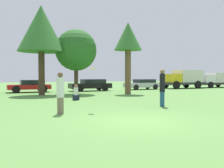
{
  "coord_description": "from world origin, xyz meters",
  "views": [
    {
      "loc": [
        -4.5,
        -7.46,
        1.61
      ],
      "look_at": [
        0.55,
        3.52,
        1.22
      ],
      "focal_mm": 39.13,
      "sensor_mm": 36.0,
      "label": 1
    }
  ],
  "objects_px": {
    "tree_1": "(41,29)",
    "delivery_truck_yellow": "(184,78)",
    "person_thrower": "(60,93)",
    "parked_car_red": "(30,86)",
    "person_catcher": "(162,87)",
    "tree_3": "(128,39)",
    "tree_2": "(76,50)",
    "parked_car_black": "(91,85)",
    "delivery_truck_white": "(216,79)",
    "parked_car_silver": "(143,84)",
    "bystander_sitting": "(76,94)",
    "frisbee": "(93,69)"
  },
  "relations": [
    {
      "from": "person_catcher",
      "to": "parked_car_black",
      "type": "xyz_separation_m",
      "value": [
        1.22,
        14.46,
        -0.36
      ]
    },
    {
      "from": "person_catcher",
      "to": "delivery_truck_yellow",
      "type": "xyz_separation_m",
      "value": [
        14.36,
        14.83,
        0.28
      ]
    },
    {
      "from": "person_catcher",
      "to": "parked_car_red",
      "type": "distance_m",
      "value": 15.75
    },
    {
      "from": "bystander_sitting",
      "to": "parked_car_red",
      "type": "relative_size",
      "value": 0.26
    },
    {
      "from": "delivery_truck_white",
      "to": "person_thrower",
      "type": "bearing_deg",
      "value": 29.36
    },
    {
      "from": "frisbee",
      "to": "tree_3",
      "type": "distance_m",
      "value": 11.48
    },
    {
      "from": "person_catcher",
      "to": "tree_3",
      "type": "bearing_deg",
      "value": -109.71
    },
    {
      "from": "tree_1",
      "to": "parked_car_silver",
      "type": "distance_m",
      "value": 13.98
    },
    {
      "from": "person_catcher",
      "to": "frisbee",
      "type": "distance_m",
      "value": 4.03
    },
    {
      "from": "parked_car_red",
      "to": "parked_car_silver",
      "type": "relative_size",
      "value": 0.93
    },
    {
      "from": "tree_2",
      "to": "delivery_truck_white",
      "type": "bearing_deg",
      "value": 10.82
    },
    {
      "from": "frisbee",
      "to": "parked_car_silver",
      "type": "relative_size",
      "value": 0.06
    },
    {
      "from": "tree_3",
      "to": "parked_car_black",
      "type": "height_order",
      "value": "tree_3"
    },
    {
      "from": "frisbee",
      "to": "parked_car_silver",
      "type": "bearing_deg",
      "value": 51.17
    },
    {
      "from": "person_catcher",
      "to": "delivery_truck_white",
      "type": "relative_size",
      "value": 0.31
    },
    {
      "from": "person_thrower",
      "to": "person_catcher",
      "type": "relative_size",
      "value": 0.9
    },
    {
      "from": "tree_3",
      "to": "delivery_truck_white",
      "type": "relative_size",
      "value": 1.03
    },
    {
      "from": "person_catcher",
      "to": "parked_car_silver",
      "type": "xyz_separation_m",
      "value": [
        7.91,
        14.65,
        -0.39
      ]
    },
    {
      "from": "bystander_sitting",
      "to": "parked_car_silver",
      "type": "distance_m",
      "value": 14.52
    },
    {
      "from": "tree_1",
      "to": "person_thrower",
      "type": "bearing_deg",
      "value": -94.63
    },
    {
      "from": "tree_1",
      "to": "tree_2",
      "type": "relative_size",
      "value": 1.31
    },
    {
      "from": "frisbee",
      "to": "tree_3",
      "type": "relative_size",
      "value": 0.04
    },
    {
      "from": "parked_car_red",
      "to": "delivery_truck_white",
      "type": "height_order",
      "value": "delivery_truck_white"
    },
    {
      "from": "delivery_truck_yellow",
      "to": "tree_3",
      "type": "bearing_deg",
      "value": 26.31
    },
    {
      "from": "delivery_truck_yellow",
      "to": "parked_car_red",
      "type": "bearing_deg",
      "value": -1.28
    },
    {
      "from": "tree_1",
      "to": "tree_3",
      "type": "height_order",
      "value": "tree_1"
    },
    {
      "from": "person_catcher",
      "to": "tree_1",
      "type": "distance_m",
      "value": 12.48
    },
    {
      "from": "person_thrower",
      "to": "bystander_sitting",
      "type": "height_order",
      "value": "person_thrower"
    },
    {
      "from": "parked_car_silver",
      "to": "delivery_truck_yellow",
      "type": "height_order",
      "value": "delivery_truck_yellow"
    },
    {
      "from": "parked_car_red",
      "to": "delivery_truck_yellow",
      "type": "height_order",
      "value": "delivery_truck_yellow"
    },
    {
      "from": "parked_car_red",
      "to": "delivery_truck_white",
      "type": "distance_m",
      "value": 25.5
    },
    {
      "from": "tree_3",
      "to": "bystander_sitting",
      "type": "bearing_deg",
      "value": -148.94
    },
    {
      "from": "parked_car_red",
      "to": "parked_car_silver",
      "type": "distance_m",
      "value": 12.98
    },
    {
      "from": "frisbee",
      "to": "delivery_truck_white",
      "type": "bearing_deg",
      "value": 31.62
    },
    {
      "from": "person_catcher",
      "to": "tree_1",
      "type": "relative_size",
      "value": 0.26
    },
    {
      "from": "frisbee",
      "to": "parked_car_black",
      "type": "height_order",
      "value": "frisbee"
    },
    {
      "from": "person_thrower",
      "to": "tree_3",
      "type": "xyz_separation_m",
      "value": [
        8.17,
        9.05,
        4.06
      ]
    },
    {
      "from": "parked_car_silver",
      "to": "tree_1",
      "type": "bearing_deg",
      "value": 16.54
    },
    {
      "from": "tree_2",
      "to": "bystander_sitting",
      "type": "bearing_deg",
      "value": -106.6
    },
    {
      "from": "tree_3",
      "to": "delivery_truck_yellow",
      "type": "bearing_deg",
      "value": 27.35
    },
    {
      "from": "person_catcher",
      "to": "delivery_truck_white",
      "type": "xyz_separation_m",
      "value": [
        20.43,
        14.94,
        0.11
      ]
    },
    {
      "from": "parked_car_black",
      "to": "parked_car_silver",
      "type": "distance_m",
      "value": 6.7
    },
    {
      "from": "tree_1",
      "to": "delivery_truck_white",
      "type": "height_order",
      "value": "tree_1"
    },
    {
      "from": "parked_car_black",
      "to": "delivery_truck_yellow",
      "type": "bearing_deg",
      "value": -179.42
    },
    {
      "from": "tree_1",
      "to": "tree_2",
      "type": "bearing_deg",
      "value": 0.79
    },
    {
      "from": "delivery_truck_yellow",
      "to": "parked_car_black",
      "type": "bearing_deg",
      "value": 0.58
    },
    {
      "from": "bystander_sitting",
      "to": "tree_3",
      "type": "relative_size",
      "value": 0.16
    },
    {
      "from": "parked_car_red",
      "to": "delivery_truck_white",
      "type": "relative_size",
      "value": 0.65
    },
    {
      "from": "tree_1",
      "to": "delivery_truck_yellow",
      "type": "bearing_deg",
      "value": 12.32
    },
    {
      "from": "tree_2",
      "to": "parked_car_black",
      "type": "height_order",
      "value": "tree_2"
    }
  ]
}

